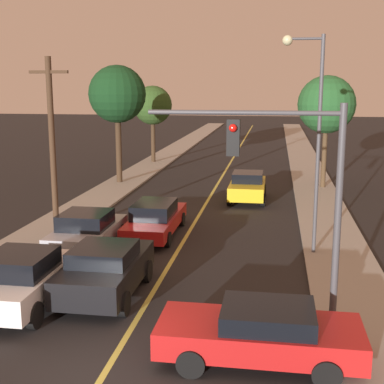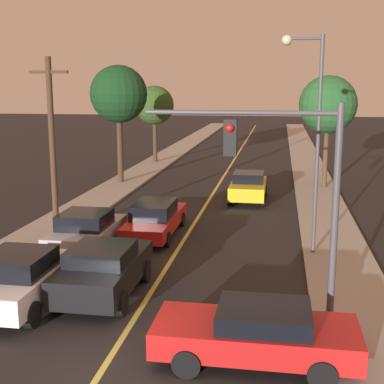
% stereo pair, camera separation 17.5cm
% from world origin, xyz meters
% --- Properties ---
extents(ground_plane, '(200.00, 200.00, 0.00)m').
position_xyz_m(ground_plane, '(0.00, 0.00, 0.00)').
color(ground_plane, black).
extents(road_surface, '(9.47, 80.00, 0.01)m').
position_xyz_m(road_surface, '(0.00, 36.00, 0.01)').
color(road_surface, black).
rests_on(road_surface, ground).
extents(sidewalk_left, '(2.50, 80.00, 0.12)m').
position_xyz_m(sidewalk_left, '(-5.98, 36.00, 0.06)').
color(sidewalk_left, '#9E998E').
rests_on(sidewalk_left, ground).
extents(sidewalk_right, '(2.50, 80.00, 0.12)m').
position_xyz_m(sidewalk_right, '(5.98, 36.00, 0.06)').
color(sidewalk_right, '#9E998E').
rests_on(sidewalk_right, ground).
extents(car_near_lane_front, '(2.07, 4.31, 1.60)m').
position_xyz_m(car_near_lane_front, '(-1.33, 4.44, 0.84)').
color(car_near_lane_front, black).
rests_on(car_near_lane_front, ground).
extents(car_near_lane_second, '(1.90, 5.18, 1.46)m').
position_xyz_m(car_near_lane_second, '(-1.33, 11.11, 0.74)').
color(car_near_lane_second, red).
rests_on(car_near_lane_second, ground).
extents(car_outer_lane_front, '(2.07, 4.23, 1.63)m').
position_xyz_m(car_outer_lane_front, '(-3.41, 3.32, 0.84)').
color(car_outer_lane_front, white).
rests_on(car_outer_lane_front, ground).
extents(car_outer_lane_second, '(2.10, 4.14, 1.54)m').
position_xyz_m(car_outer_lane_second, '(-3.41, 8.63, 0.80)').
color(car_outer_lane_second, '#A5A8B2').
rests_on(car_outer_lane_second, ground).
extents(car_far_oncoming, '(1.97, 4.25, 1.55)m').
position_xyz_m(car_far_oncoming, '(2.13, 18.60, 0.80)').
color(car_far_oncoming, gold).
rests_on(car_far_oncoming, ground).
extents(car_crossing_right, '(4.62, 2.01, 1.36)m').
position_xyz_m(car_crossing_right, '(3.36, 1.24, 0.72)').
color(car_crossing_right, red).
rests_on(car_crossing_right, ground).
extents(traffic_signal_mast, '(4.83, 0.42, 5.69)m').
position_xyz_m(traffic_signal_mast, '(3.98, 3.08, 4.01)').
color(traffic_signal_mast, '#47474C').
rests_on(traffic_signal_mast, ground).
extents(streetlamp_right, '(1.47, 0.36, 7.82)m').
position_xyz_m(streetlamp_right, '(4.78, 9.43, 5.03)').
color(streetlamp_right, '#47474C').
rests_on(streetlamp_right, ground).
extents(utility_pole_left, '(1.60, 0.24, 7.20)m').
position_xyz_m(utility_pole_left, '(-5.33, 10.24, 3.88)').
color(utility_pole_left, '#422D1E').
rests_on(utility_pole_left, ground).
extents(tree_left_near, '(3.57, 3.57, 7.32)m').
position_xyz_m(tree_left_near, '(-6.24, 22.48, 5.62)').
color(tree_left_near, '#3D2B1C').
rests_on(tree_left_near, ground).
extents(tree_left_far, '(3.07, 3.07, 6.05)m').
position_xyz_m(tree_left_far, '(-6.15, 31.76, 4.59)').
color(tree_left_far, '#3D2B1C').
rests_on(tree_left_far, ground).
extents(tree_right_near, '(3.41, 3.41, 6.67)m').
position_xyz_m(tree_right_near, '(6.49, 22.69, 5.06)').
color(tree_right_near, '#4C3823').
rests_on(tree_right_near, ground).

